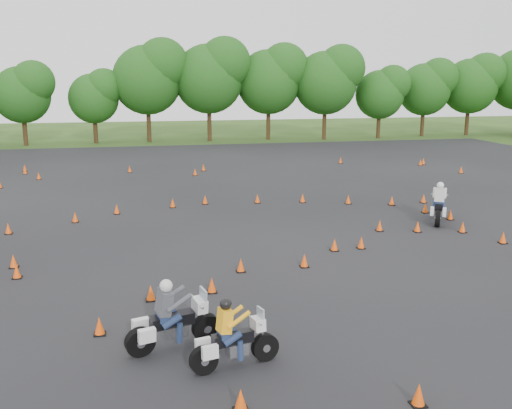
{
  "coord_description": "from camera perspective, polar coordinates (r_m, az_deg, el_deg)",
  "views": [
    {
      "loc": [
        -4.83,
        -18.92,
        6.4
      ],
      "look_at": [
        0.0,
        4.0,
        1.2
      ],
      "focal_mm": 40.0,
      "sensor_mm": 36.0,
      "label": 1
    }
  ],
  "objects": [
    {
      "name": "rider_grey",
      "position": [
        14.0,
        -8.32,
        -10.63
      ],
      "size": [
        2.5,
        1.38,
        1.85
      ],
      "primitive_type": null,
      "rotation": [
        0.0,
        0.0,
        0.28
      ],
      "color": "#44464C",
      "rests_on": "ground"
    },
    {
      "name": "asphalt_pad",
      "position": [
        26.18,
        -0.9,
        -1.63
      ],
      "size": [
        62.0,
        62.0,
        0.0
      ],
      "primitive_type": "plane",
      "color": "black",
      "rests_on": "ground"
    },
    {
      "name": "ground",
      "position": [
        20.55,
        2.31,
        -5.64
      ],
      "size": [
        140.0,
        140.0,
        0.0
      ],
      "primitive_type": "plane",
      "color": "#2D5119",
      "rests_on": "ground"
    },
    {
      "name": "rider_yellow",
      "position": [
        13.06,
        -2.09,
        -12.74
      ],
      "size": [
        2.23,
        1.12,
        1.65
      ],
      "primitive_type": null,
      "rotation": [
        0.0,
        0.0,
        0.23
      ],
      "color": "#FBA916",
      "rests_on": "ground"
    },
    {
      "name": "rider_white",
      "position": [
        26.98,
        17.8,
        0.25
      ],
      "size": [
        1.87,
        2.5,
        1.89
      ],
      "primitive_type": null,
      "rotation": [
        0.0,
        0.0,
        1.05
      ],
      "color": "beige",
      "rests_on": "ground"
    },
    {
      "name": "traffic_cones",
      "position": [
        25.71,
        -0.78,
        -1.37
      ],
      "size": [
        36.29,
        33.28,
        0.45
      ],
      "color": "#F74F0A",
      "rests_on": "asphalt_pad"
    },
    {
      "name": "treeline",
      "position": [
        54.47,
        -3.82,
        10.74
      ],
      "size": [
        86.87,
        32.73,
        11.03
      ],
      "color": "#1D4D16",
      "rests_on": "ground"
    }
  ]
}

